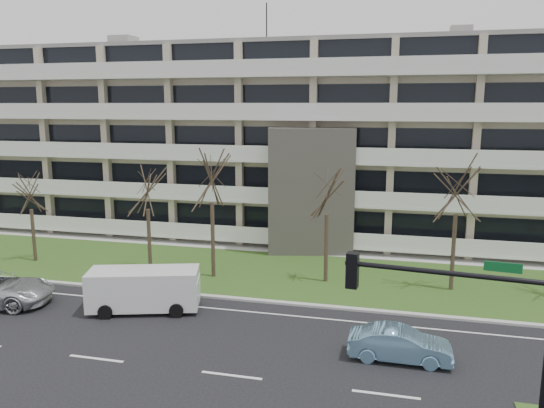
# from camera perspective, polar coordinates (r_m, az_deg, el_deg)

# --- Properties ---
(ground) EXTENTS (160.00, 160.00, 0.00)m
(ground) POSITION_cam_1_polar(r_m,az_deg,el_deg) (22.15, -4.37, -17.92)
(ground) COLOR black
(ground) RESTS_ON ground
(grass_verge) EXTENTS (90.00, 10.00, 0.06)m
(grass_verge) POSITION_cam_1_polar(r_m,az_deg,el_deg) (33.75, 2.51, -7.59)
(grass_verge) COLOR #324F1A
(grass_verge) RESTS_ON ground
(curb) EXTENTS (90.00, 0.35, 0.12)m
(curb) POSITION_cam_1_polar(r_m,az_deg,el_deg) (29.13, 0.57, -10.53)
(curb) COLOR #B2B2AD
(curb) RESTS_ON ground
(sidewalk) EXTENTS (90.00, 2.00, 0.08)m
(sidewalk) POSITION_cam_1_polar(r_m,az_deg,el_deg) (38.92, 4.09, -5.10)
(sidewalk) COLOR #B2B2AD
(sidewalk) RESTS_ON ground
(lane_edge_line) EXTENTS (90.00, 0.12, 0.01)m
(lane_edge_line) POSITION_cam_1_polar(r_m,az_deg,el_deg) (27.80, -0.15, -11.72)
(lane_edge_line) COLOR white
(lane_edge_line) RESTS_ON ground
(apartment_building) EXTENTS (60.50, 15.10, 18.75)m
(apartment_building) POSITION_cam_1_polar(r_m,az_deg,el_deg) (44.31, 5.69, 6.75)
(apartment_building) COLOR #BDAE93
(apartment_building) RESTS_ON ground
(blue_sedan) EXTENTS (4.27, 1.50, 1.41)m
(blue_sedan) POSITION_cam_1_polar(r_m,az_deg,el_deg) (23.55, 13.59, -14.46)
(blue_sedan) COLOR #7AADD3
(blue_sedan) RESTS_ON ground
(white_van) EXTENTS (5.99, 3.61, 2.18)m
(white_van) POSITION_cam_1_polar(r_m,az_deg,el_deg) (28.56, -13.47, -8.60)
(white_van) COLOR silver
(white_van) RESTS_ON ground
(traffic_signal) EXTENTS (5.60, 0.98, 6.51)m
(traffic_signal) POSITION_cam_1_polar(r_m,az_deg,el_deg) (15.93, 20.84, -13.62)
(traffic_signal) COLOR black
(traffic_signal) RESTS_ON ground
(tree_1) EXTENTS (3.25, 3.25, 6.49)m
(tree_1) POSITION_cam_1_polar(r_m,az_deg,el_deg) (39.00, -24.63, 1.50)
(tree_1) COLOR #382B21
(tree_1) RESTS_ON ground
(tree_2) EXTENTS (3.63, 3.63, 7.26)m
(tree_2) POSITION_cam_1_polar(r_m,az_deg,el_deg) (34.19, -13.32, 2.05)
(tree_2) COLOR #382B21
(tree_2) RESTS_ON ground
(tree_3) EXTENTS (4.23, 4.23, 8.47)m
(tree_3) POSITION_cam_1_polar(r_m,az_deg,el_deg) (32.08, -6.54, 3.42)
(tree_3) COLOR #382B21
(tree_3) RESTS_ON ground
(tree_4) EXTENTS (3.74, 3.74, 7.49)m
(tree_4) POSITION_cam_1_polar(r_m,az_deg,el_deg) (31.23, 5.97, 1.81)
(tree_4) COLOR #382B21
(tree_4) RESTS_ON ground
(tree_5) EXTENTS (4.01, 4.01, 8.02)m
(tree_5) POSITION_cam_1_polar(r_m,az_deg,el_deg) (31.31, 19.33, 2.06)
(tree_5) COLOR #382B21
(tree_5) RESTS_ON ground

